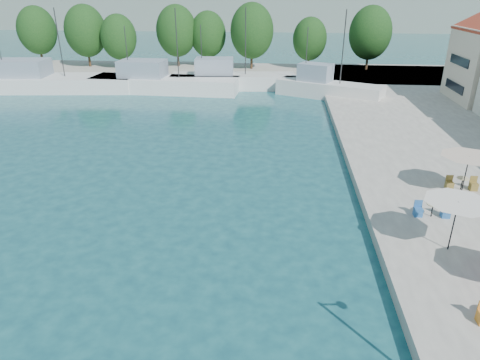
# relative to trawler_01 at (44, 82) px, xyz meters

# --- Properties ---
(quay_far) EXTENTS (90.00, 16.00, 0.60)m
(quay_far) POSITION_rel_trawler_01_xyz_m (20.86, 13.01, -0.77)
(quay_far) COLOR gray
(quay_far) RESTS_ON ground
(hill_west) EXTENTS (180.00, 40.00, 16.00)m
(hill_west) POSITION_rel_trawler_01_xyz_m (-1.14, 106.01, 6.93)
(hill_west) COLOR gray
(hill_west) RESTS_ON ground
(hill_east) EXTENTS (140.00, 40.00, 12.00)m
(hill_east) POSITION_rel_trawler_01_xyz_m (68.86, 126.01, 4.93)
(hill_east) COLOR gray
(hill_east) RESTS_ON ground
(trawler_01) EXTENTS (21.78, 7.81, 10.20)m
(trawler_01) POSITION_rel_trawler_01_xyz_m (0.00, 0.00, 0.00)
(trawler_01) COLOR white
(trawler_01) RESTS_ON ground
(trawler_02) EXTENTS (18.46, 5.51, 10.20)m
(trawler_02) POSITION_rel_trawler_01_xyz_m (14.88, 0.79, 0.00)
(trawler_02) COLOR white
(trawler_02) RESTS_ON ground
(trawler_03) EXTENTS (16.18, 5.55, 10.20)m
(trawler_03) POSITION_rel_trawler_01_xyz_m (23.14, 3.69, 0.00)
(trawler_03) COLOR silver
(trawler_03) RESTS_ON ground
(trawler_04) EXTENTS (12.61, 8.26, 10.20)m
(trawler_04) POSITION_rel_trawler_01_xyz_m (35.12, -0.33, 0.00)
(trawler_04) COLOR silver
(trawler_04) RESTS_ON ground
(tree_01) EXTENTS (6.04, 6.04, 8.95)m
(tree_01) POSITION_rel_trawler_01_xyz_m (-9.89, 17.53, 4.70)
(tree_01) COLOR #3F2B19
(tree_01) RESTS_ON quay_far
(tree_02) EXTENTS (6.26, 6.26, 9.26)m
(tree_02) POSITION_rel_trawler_01_xyz_m (-0.62, 15.09, 4.88)
(tree_02) COLOR #3F2B19
(tree_02) RESTS_ON quay_far
(tree_03) EXTENTS (5.36, 5.36, 7.94)m
(tree_03) POSITION_rel_trawler_01_xyz_m (4.84, 14.31, 4.11)
(tree_03) COLOR #3F2B19
(tree_03) RESTS_ON quay_far
(tree_04) EXTENTS (6.23, 6.23, 9.22)m
(tree_04) POSITION_rel_trawler_01_xyz_m (13.23, 16.92, 4.85)
(tree_04) COLOR #3F2B19
(tree_04) RESTS_ON quay_far
(tree_05) EXTENTS (5.60, 5.60, 8.29)m
(tree_05) POSITION_rel_trawler_01_xyz_m (18.01, 17.77, 4.32)
(tree_05) COLOR #3F2B19
(tree_05) RESTS_ON quay_far
(tree_06) EXTENTS (6.46, 6.46, 9.56)m
(tree_06) POSITION_rel_trawler_01_xyz_m (25.04, 15.52, 5.05)
(tree_06) COLOR #3F2B19
(tree_06) RESTS_ON quay_far
(tree_07) EXTENTS (5.09, 5.09, 7.53)m
(tree_07) POSITION_rel_trawler_01_xyz_m (33.73, 16.80, 3.88)
(tree_07) COLOR #3F2B19
(tree_07) RESTS_ON quay_far
(tree_08) EXTENTS (6.21, 6.21, 9.19)m
(tree_08) POSITION_rel_trawler_01_xyz_m (42.53, 16.68, 4.84)
(tree_08) COLOR #3F2B19
(tree_08) RESTS_ON quay_far
(umbrella_white) EXTENTS (2.99, 2.99, 2.46)m
(umbrella_white) POSITION_rel_trawler_01_xyz_m (37.97, -33.80, 1.74)
(umbrella_white) COLOR black
(umbrella_white) RESTS_ON quay_right
(umbrella_cream) EXTENTS (3.21, 3.21, 2.32)m
(umbrella_cream) POSITION_rel_trawler_01_xyz_m (40.84, -27.40, 1.60)
(umbrella_cream) COLOR black
(umbrella_cream) RESTS_ON quay_right
(cafe_table_02) EXTENTS (1.82, 0.70, 0.76)m
(cafe_table_02) POSITION_rel_trawler_01_xyz_m (38.15, -30.61, -0.18)
(cafe_table_02) COLOR black
(cafe_table_02) RESTS_ON quay_right
(cafe_table_03) EXTENTS (1.82, 0.70, 0.76)m
(cafe_table_03) POSITION_rel_trawler_01_xyz_m (40.97, -26.94, -0.18)
(cafe_table_03) COLOR black
(cafe_table_03) RESTS_ON quay_right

